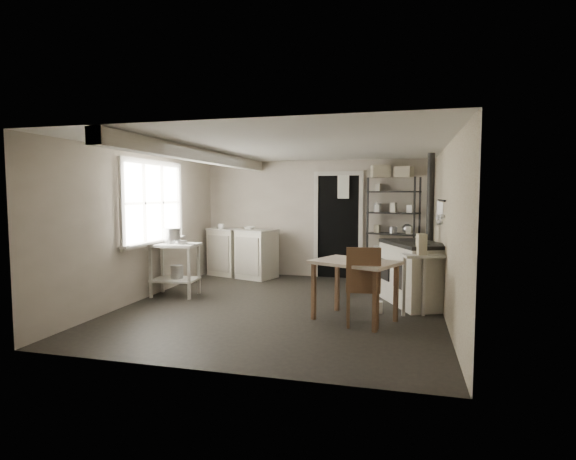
% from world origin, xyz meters
% --- Properties ---
extents(floor, '(5.00, 5.00, 0.00)m').
position_xyz_m(floor, '(0.00, 0.00, 0.00)').
color(floor, black).
rests_on(floor, ground).
extents(ceiling, '(5.00, 5.00, 0.00)m').
position_xyz_m(ceiling, '(0.00, 0.00, 2.30)').
color(ceiling, beige).
rests_on(ceiling, wall_back).
extents(wall_back, '(4.50, 0.02, 2.30)m').
position_xyz_m(wall_back, '(0.00, 2.50, 1.15)').
color(wall_back, '#B6AB9B').
rests_on(wall_back, ground).
extents(wall_front, '(4.50, 0.02, 2.30)m').
position_xyz_m(wall_front, '(0.00, -2.50, 1.15)').
color(wall_front, '#B6AB9B').
rests_on(wall_front, ground).
extents(wall_left, '(0.02, 5.00, 2.30)m').
position_xyz_m(wall_left, '(-2.25, 0.00, 1.15)').
color(wall_left, '#B6AB9B').
rests_on(wall_left, ground).
extents(wall_right, '(0.02, 5.00, 2.30)m').
position_xyz_m(wall_right, '(2.25, 0.00, 1.15)').
color(wall_right, '#B6AB9B').
rests_on(wall_right, ground).
extents(window, '(0.12, 1.76, 1.28)m').
position_xyz_m(window, '(-2.22, 0.20, 1.50)').
color(window, beige).
rests_on(window, wall_left).
extents(doorway, '(0.96, 0.10, 2.08)m').
position_xyz_m(doorway, '(0.45, 2.47, 1.00)').
color(doorway, beige).
rests_on(doorway, ground).
extents(ceiling_beam, '(0.18, 5.00, 0.18)m').
position_xyz_m(ceiling_beam, '(-1.20, 0.00, 2.20)').
color(ceiling_beam, beige).
rests_on(ceiling_beam, ceiling).
extents(wallpaper_panel, '(0.01, 5.00, 2.30)m').
position_xyz_m(wallpaper_panel, '(2.24, 0.00, 1.15)').
color(wallpaper_panel, beige).
rests_on(wallpaper_panel, wall_right).
extents(utensil_rail, '(0.06, 1.20, 0.44)m').
position_xyz_m(utensil_rail, '(2.19, 0.60, 1.55)').
color(utensil_rail, '#A6A7A9').
rests_on(utensil_rail, wall_right).
extents(prep_table, '(0.79, 0.59, 0.85)m').
position_xyz_m(prep_table, '(-1.87, 0.24, 0.40)').
color(prep_table, beige).
rests_on(prep_table, ground).
extents(stockpot, '(0.36, 0.36, 0.30)m').
position_xyz_m(stockpot, '(-1.96, 0.33, 0.94)').
color(stockpot, '#A6A7A9').
rests_on(stockpot, prep_table).
extents(saucepan, '(0.24, 0.24, 0.11)m').
position_xyz_m(saucepan, '(-1.73, 0.20, 0.85)').
color(saucepan, '#A6A7A9').
rests_on(saucepan, prep_table).
extents(bucket, '(0.27, 0.27, 0.22)m').
position_xyz_m(bucket, '(-1.84, 0.26, 0.39)').
color(bucket, '#A6A7A9').
rests_on(bucket, prep_table).
extents(base_cabinets, '(1.57, 1.04, 0.95)m').
position_xyz_m(base_cabinets, '(-1.42, 2.15, 0.46)').
color(base_cabinets, beige).
rests_on(base_cabinets, ground).
extents(mixing_bowl, '(0.32, 0.32, 0.07)m').
position_xyz_m(mixing_bowl, '(-1.27, 2.13, 0.96)').
color(mixing_bowl, white).
rests_on(mixing_bowl, base_cabinets).
extents(counter_cup, '(0.16, 0.16, 0.10)m').
position_xyz_m(counter_cup, '(-1.81, 2.02, 0.97)').
color(counter_cup, white).
rests_on(counter_cup, base_cabinets).
extents(shelf_rack, '(0.99, 0.64, 1.95)m').
position_xyz_m(shelf_rack, '(1.50, 2.31, 0.95)').
color(shelf_rack, black).
rests_on(shelf_rack, ground).
extents(shelf_jar, '(0.09, 0.10, 0.20)m').
position_xyz_m(shelf_jar, '(1.20, 2.33, 1.37)').
color(shelf_jar, white).
rests_on(shelf_jar, shelf_rack).
extents(storage_box_a, '(0.38, 0.35, 0.22)m').
position_xyz_m(storage_box_a, '(1.26, 2.29, 2.01)').
color(storage_box_a, beige).
rests_on(storage_box_a, shelf_rack).
extents(storage_box_b, '(0.36, 0.35, 0.19)m').
position_xyz_m(storage_box_b, '(1.68, 2.29, 1.99)').
color(storage_box_b, beige).
rests_on(storage_box_b, shelf_rack).
extents(stove, '(1.09, 1.35, 0.93)m').
position_xyz_m(stove, '(1.85, 0.62, 0.44)').
color(stove, beige).
rests_on(stove, ground).
extents(stovepipe, '(0.14, 0.14, 1.49)m').
position_xyz_m(stovepipe, '(2.09, 1.09, 1.59)').
color(stovepipe, black).
rests_on(stovepipe, stove).
extents(side_ledge, '(0.61, 0.44, 0.84)m').
position_xyz_m(side_ledge, '(1.95, -0.02, 0.43)').
color(side_ledge, beige).
rests_on(side_ledge, ground).
extents(oats_box, '(0.14, 0.20, 0.28)m').
position_xyz_m(oats_box, '(1.92, -0.05, 1.01)').
color(oats_box, beige).
rests_on(oats_box, side_ledge).
extents(work_table, '(1.23, 1.07, 0.78)m').
position_xyz_m(work_table, '(1.09, -0.47, 0.38)').
color(work_table, beige).
rests_on(work_table, ground).
extents(table_cup, '(0.11, 0.11, 0.08)m').
position_xyz_m(table_cup, '(1.33, -0.59, 0.80)').
color(table_cup, white).
rests_on(table_cup, work_table).
extents(chair, '(0.47, 0.48, 1.00)m').
position_xyz_m(chair, '(1.21, -0.64, 0.48)').
color(chair, '#503522').
rests_on(chair, ground).
extents(flour_sack, '(0.38, 0.33, 0.44)m').
position_xyz_m(flour_sack, '(1.31, 2.13, 0.24)').
color(flour_sack, white).
rests_on(flour_sack, ground).
extents(floor_crock, '(0.16, 0.16, 0.16)m').
position_xyz_m(floor_crock, '(1.37, -0.02, 0.07)').
color(floor_crock, white).
rests_on(floor_crock, ground).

